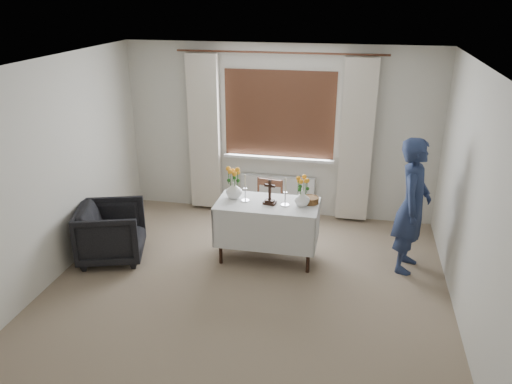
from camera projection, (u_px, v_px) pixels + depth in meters
ground at (240, 304)px, 5.40m from camera, size 5.00×5.00×0.00m
altar_table at (267, 231)px, 6.19m from camera, size 1.24×0.64×0.76m
wooden_chair at (266, 212)px, 6.64m from camera, size 0.43×0.43×0.83m
armchair at (112, 232)px, 6.22m from camera, size 0.98×0.96×0.71m
person at (412, 206)px, 5.82m from camera, size 0.53×0.68×1.64m
radiator at (277, 195)px, 7.48m from camera, size 1.10×0.10×0.60m
wooden_cross at (270, 192)px, 5.96m from camera, size 0.16×0.13×0.31m
candlestick_left at (245, 188)px, 6.04m from camera, size 0.13×0.13×0.34m
candlestick_right at (285, 192)px, 5.92m from camera, size 0.12×0.12×0.35m
flower_vase_left at (234, 190)px, 6.16m from camera, size 0.27×0.27×0.21m
flower_vase_right at (302, 198)px, 5.94m from camera, size 0.19×0.19×0.19m
wicker_basket at (310, 200)px, 6.04m from camera, size 0.25×0.25×0.08m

